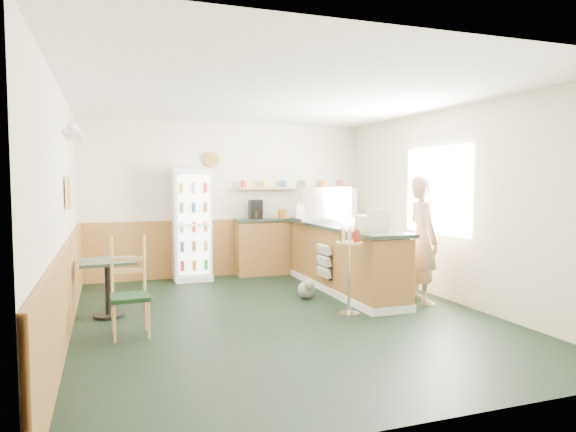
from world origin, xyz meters
name	(u,v)px	position (x,y,z in m)	size (l,w,h in m)	color
ground	(283,316)	(0.00, 0.00, 0.00)	(6.00, 6.00, 0.00)	black
room_envelope	(249,193)	(-0.23, 0.73, 1.52)	(5.04, 6.02, 2.72)	beige
service_counter	(343,261)	(1.35, 1.07, 0.46)	(0.68, 3.01, 1.01)	#996031
back_counter	(295,243)	(1.19, 2.80, 0.55)	(2.24, 0.42, 1.69)	#996031
drinks_fridge	(192,225)	(-0.69, 2.74, 0.94)	(0.62, 0.53, 1.89)	white
display_case	(324,205)	(1.35, 1.83, 1.29)	(0.98, 0.51, 0.56)	silver
cash_register	(372,223)	(1.35, 0.20, 1.11)	(0.36, 0.38, 0.21)	beige
shopkeeper	(424,240)	(2.05, 0.01, 0.88)	(0.59, 0.42, 1.76)	tan
condiment_stand	(349,258)	(0.82, -0.19, 0.72)	(0.35, 0.35, 1.08)	silver
newspaper_rack	(324,262)	(0.99, 1.00, 0.48)	(0.09, 0.42, 0.50)	black
cafe_table	(108,277)	(-2.05, 0.69, 0.50)	(0.68, 0.68, 0.71)	black
cafe_chair	(129,284)	(-1.83, -0.14, 0.57)	(0.41, 0.41, 1.08)	black
dog_doorstop	(307,289)	(0.63, 0.78, 0.14)	(0.25, 0.32, 0.30)	gray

